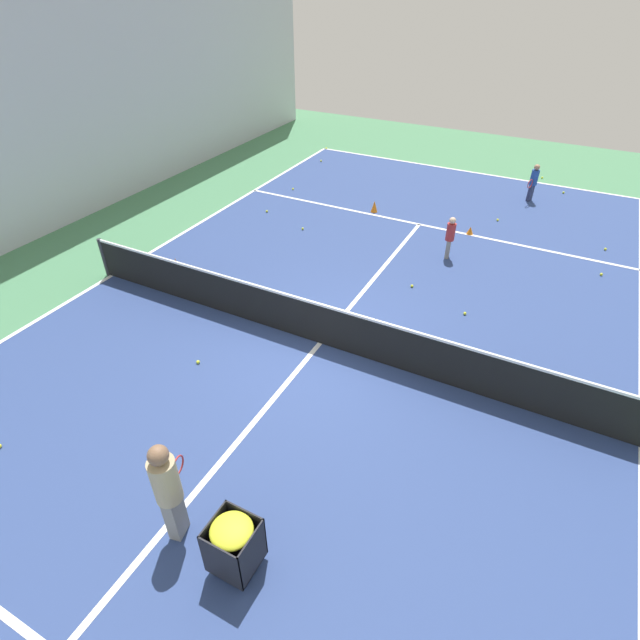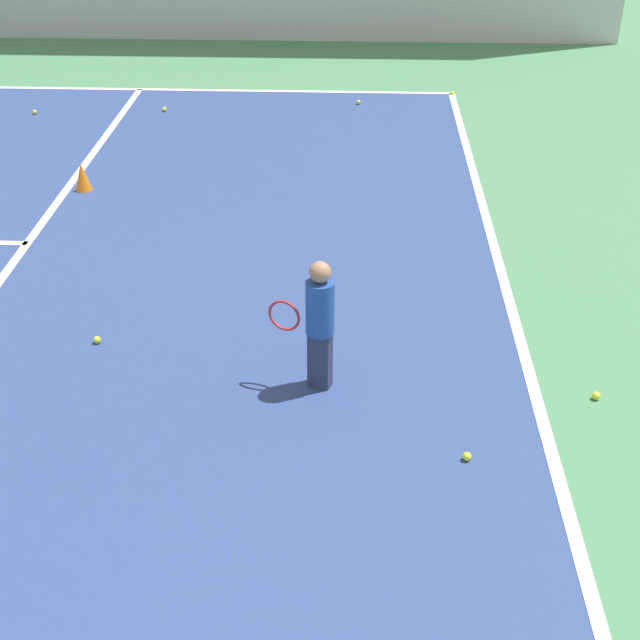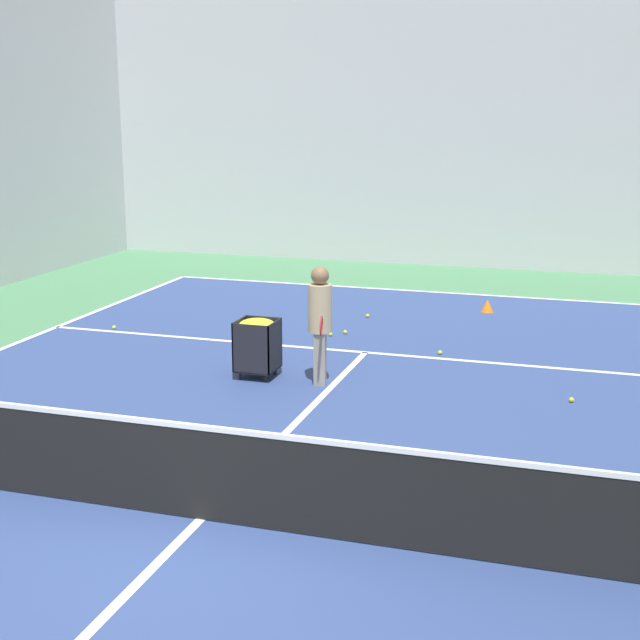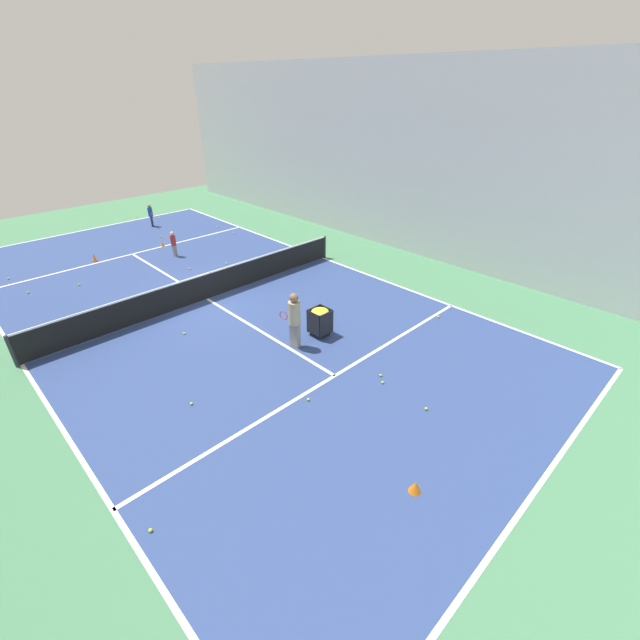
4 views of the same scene
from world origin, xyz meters
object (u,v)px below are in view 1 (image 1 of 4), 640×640
ball_cart (233,539)px  training_cone_0 (374,206)px  tennis_net (320,323)px  training_cone_1 (176,264)px  child_midcourt (450,235)px  player_near_baseline (534,180)px  coach_at_net (167,487)px

ball_cart → training_cone_0: 11.37m
tennis_net → training_cone_1: tennis_net is taller
tennis_net → child_midcourt: (-1.26, -4.70, 0.14)m
player_near_baseline → training_cone_0: 5.15m
child_midcourt → training_cone_0: bearing=-133.0°
coach_at_net → training_cone_0: (1.73, -11.01, -0.80)m
child_midcourt → training_cone_0: child_midcourt is taller
child_midcourt → player_near_baseline: bearing=155.6°
ball_cart → training_cone_1: size_ratio=2.85×
player_near_baseline → training_cone_1: size_ratio=3.80×
player_near_baseline → ball_cart: player_near_baseline is taller
training_cone_1 → ball_cart: bearing=136.1°
player_near_baseline → coach_at_net: bearing=11.0°
coach_at_net → child_midcourt: (-1.06, -9.19, -0.34)m
player_near_baseline → training_cone_0: size_ratio=3.35×
player_near_baseline → child_midcourt: (1.28, 4.93, -0.03)m
ball_cart → training_cone_0: ball_cart is taller
tennis_net → player_near_baseline: player_near_baseline is taller
ball_cart → training_cone_1: ball_cart is taller
child_midcourt → training_cone_0: size_ratio=3.21×
child_midcourt → training_cone_1: 6.92m
training_cone_0 → training_cone_1: training_cone_0 is taller
child_midcourt → training_cone_1: (5.82, 3.71, -0.49)m
ball_cart → training_cone_0: bearing=-76.3°
child_midcourt → ball_cart: size_ratio=1.28×
coach_at_net → child_midcourt: 9.26m
player_near_baseline → coach_at_net: 14.32m
training_cone_0 → training_cone_1: size_ratio=1.14×
tennis_net → ball_cart: 4.68m
child_midcourt → coach_at_net: bearing=-16.4°
coach_at_net → training_cone_1: size_ratio=5.55×
coach_at_net → ball_cart: size_ratio=1.95×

